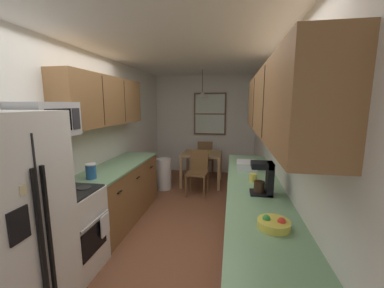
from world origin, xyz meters
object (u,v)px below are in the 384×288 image
(microwave_over_range, at_px, (46,120))
(table_serving_bowl, at_px, (206,152))
(dining_chair_far, at_px, (205,157))
(fruit_bowl, at_px, (274,223))
(coffee_maker, at_px, (265,178))
(refrigerator, at_px, (1,232))
(dish_rack, at_px, (247,165))
(storage_canister, at_px, (91,171))
(dining_chair_near, at_px, (198,170))
(trash_bin, at_px, (164,174))
(mug_by_coffeemaker, at_px, (253,178))
(dining_table, at_px, (202,158))
(stove_range, at_px, (67,232))

(microwave_over_range, height_order, table_serving_bowl, microwave_over_range)
(dining_chair_far, bearing_deg, fruit_bowl, -76.69)
(dining_chair_far, bearing_deg, coffee_maker, -73.89)
(refrigerator, xyz_separation_m, dish_rack, (1.89, 2.05, 0.06))
(dining_chair_far, relative_size, storage_canister, 4.74)
(dining_chair_near, xyz_separation_m, trash_bin, (-0.76, 0.16, -0.17))
(dining_chair_near, relative_size, trash_bin, 1.35)
(trash_bin, height_order, mug_by_coffeemaker, mug_by_coffeemaker)
(storage_canister, relative_size, dish_rack, 0.56)
(dining_table, bearing_deg, dining_chair_far, 89.25)
(trash_bin, distance_m, mug_by_coffeemaker, 2.65)
(fruit_bowl, relative_size, dish_rack, 0.71)
(dining_chair_far, xyz_separation_m, trash_bin, (-0.77, -1.09, -0.17))
(mug_by_coffeemaker, xyz_separation_m, table_serving_bowl, (-0.82, 2.37, -0.20))
(dining_chair_near, height_order, mug_by_coffeemaker, mug_by_coffeemaker)
(dining_chair_far, distance_m, dish_rack, 2.63)
(dining_chair_near, bearing_deg, fruit_bowl, -71.09)
(refrigerator, height_order, dining_chair_near, refrigerator)
(mug_by_coffeemaker, bearing_deg, dining_chair_far, 106.75)
(refrigerator, distance_m, coffee_maker, 2.28)
(stove_range, bearing_deg, storage_canister, 90.62)
(refrigerator, height_order, trash_bin, refrigerator)
(dining_chair_near, distance_m, storage_canister, 2.32)
(fruit_bowl, bearing_deg, storage_canister, 156.95)
(refrigerator, xyz_separation_m, dining_chair_near, (1.01, 3.25, -0.39))
(mug_by_coffeemaker, bearing_deg, storage_canister, -173.84)
(dish_rack, distance_m, table_serving_bowl, 1.94)
(storage_canister, height_order, mug_by_coffeemaker, storage_canister)
(refrigerator, xyz_separation_m, fruit_bowl, (2.00, 0.37, 0.05))
(stove_range, distance_m, fruit_bowl, 2.12)
(dining_chair_far, bearing_deg, refrigerator, -102.81)
(dish_rack, height_order, table_serving_bowl, dish_rack)
(refrigerator, distance_m, trash_bin, 3.46)
(refrigerator, distance_m, storage_canister, 1.25)
(microwave_over_range, height_order, dish_rack, microwave_over_range)
(stove_range, relative_size, dish_rack, 3.24)
(mug_by_coffeemaker, relative_size, table_serving_bowl, 0.72)
(fruit_bowl, bearing_deg, coffee_maker, 88.59)
(dining_table, relative_size, fruit_bowl, 3.60)
(dining_chair_far, bearing_deg, dining_table, -90.75)
(mug_by_coffeemaker, height_order, dish_rack, dish_rack)
(microwave_over_range, distance_m, table_serving_bowl, 3.47)
(microwave_over_range, bearing_deg, fruit_bowl, -9.42)
(dish_rack, bearing_deg, table_serving_bowl, 113.83)
(mug_by_coffeemaker, bearing_deg, table_serving_bowl, 109.20)
(dining_table, bearing_deg, refrigerator, -104.67)
(refrigerator, bearing_deg, mug_by_coffeemaker, 36.91)
(mug_by_coffeemaker, xyz_separation_m, fruit_bowl, (0.06, -1.09, -0.01))
(coffee_maker, bearing_deg, table_serving_bowl, 108.08)
(trash_bin, relative_size, mug_by_coffeemaker, 5.25)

